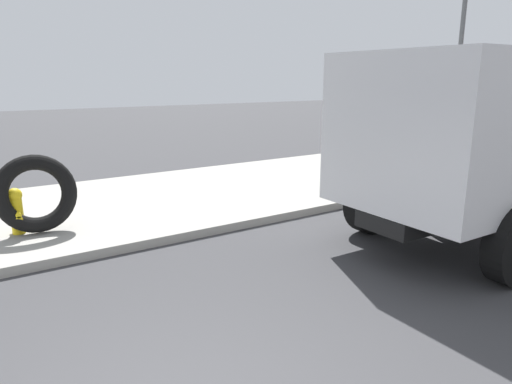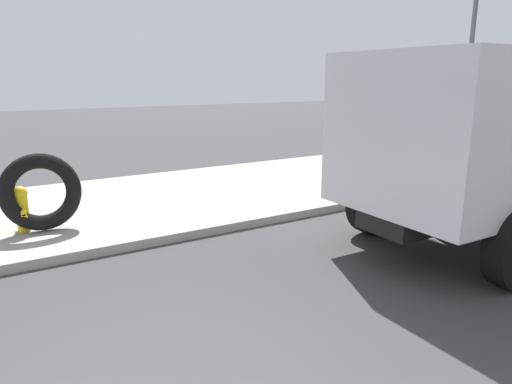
# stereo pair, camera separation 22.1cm
# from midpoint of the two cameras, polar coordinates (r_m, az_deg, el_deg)

# --- Properties ---
(sidewalk_curb) EXTENTS (36.00, 5.00, 0.15)m
(sidewalk_curb) POSITION_cam_midpoint_polar(r_m,az_deg,el_deg) (9.73, -26.52, -3.01)
(sidewalk_curb) COLOR #99968E
(sidewalk_curb) RESTS_ON ground
(fire_hydrant) EXTENTS (0.23, 0.52, 0.77)m
(fire_hydrant) POSITION_cam_midpoint_polar(r_m,az_deg,el_deg) (8.59, -27.93, -1.92)
(fire_hydrant) COLOR yellow
(fire_hydrant) RESTS_ON sidewalk_curb
(loose_tire) EXTENTS (1.32, 0.57, 1.31)m
(loose_tire) POSITION_cam_midpoint_polar(r_m,az_deg,el_deg) (8.46, -26.06, -0.20)
(loose_tire) COLOR black
(loose_tire) RESTS_ON sidewalk_curb
(street_light_pole) EXTENTS (0.12, 0.12, 5.09)m
(street_light_pole) POSITION_cam_midpoint_polar(r_m,az_deg,el_deg) (13.73, 23.00, 12.98)
(street_light_pole) COLOR #595B5E
(street_light_pole) RESTS_ON sidewalk_curb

